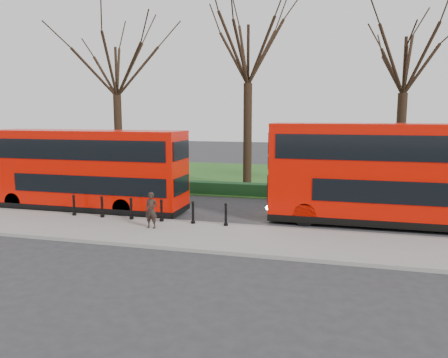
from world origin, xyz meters
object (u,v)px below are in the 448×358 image
(bus_rear, at_px, (400,175))
(pedestrian, at_px, (151,210))
(bollard_row, at_px, (146,210))
(bus_lead, at_px, (86,171))

(bus_rear, distance_m, pedestrian, 11.45)
(bollard_row, xyz_separation_m, bus_lead, (-4.29, 1.79, 1.52))
(bus_lead, relative_size, bus_rear, 0.91)
(bollard_row, relative_size, bus_lead, 0.74)
(bollard_row, bearing_deg, bus_rear, 13.03)
(bollard_row, height_order, bus_rear, bus_rear)
(bollard_row, distance_m, pedestrian, 1.56)
(bus_lead, bearing_deg, bus_rear, 3.17)
(bus_lead, relative_size, pedestrian, 6.72)
(bollard_row, relative_size, pedestrian, 4.96)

